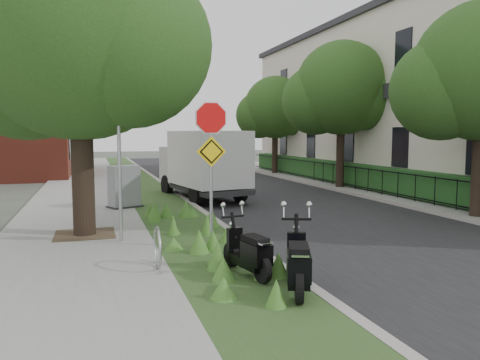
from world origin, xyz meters
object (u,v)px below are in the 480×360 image
at_px(scooter_near, 251,256).
at_px(box_truck, 203,162).
at_px(utility_cabinet, 124,187).
at_px(sign_assembly, 211,144).
at_px(scooter_far, 298,269).

distance_m(scooter_near, box_truck, 10.40).
bearing_deg(utility_cabinet, sign_assembly, -77.39).
xyz_separation_m(sign_assembly, scooter_near, (0.14, -2.17, -1.85)).
relative_size(box_truck, utility_cabinet, 3.80).
bearing_deg(scooter_near, utility_cabinet, 100.34).
relative_size(scooter_near, utility_cabinet, 1.10).
xyz_separation_m(box_truck, utility_cabinet, (-3.10, -1.80, -0.69)).
bearing_deg(box_truck, sign_assembly, -101.94).
height_order(scooter_far, utility_cabinet, utility_cabinet).
distance_m(sign_assembly, utility_cabinet, 6.60).
relative_size(sign_assembly, utility_cabinet, 2.34).
bearing_deg(sign_assembly, scooter_near, -86.36).
distance_m(sign_assembly, box_truck, 8.28).
xyz_separation_m(scooter_near, scooter_far, (0.41, -1.01, 0.03)).
xyz_separation_m(scooter_far, utility_cabinet, (-1.94, 9.45, 0.28)).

